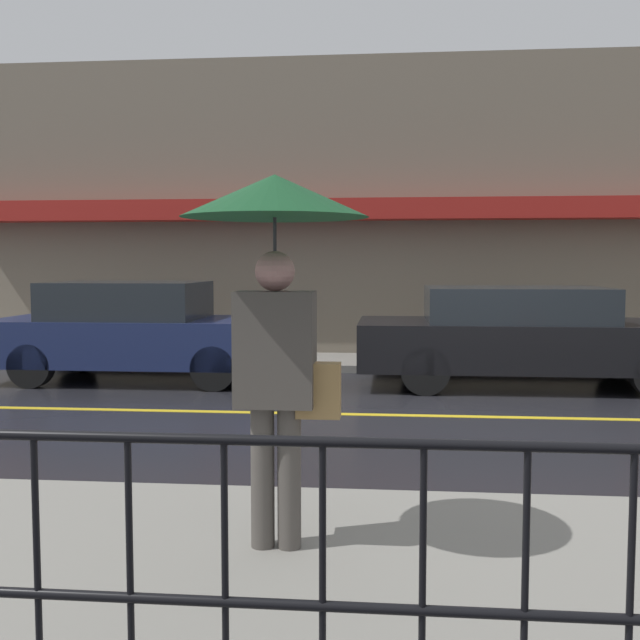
# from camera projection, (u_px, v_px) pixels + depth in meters

# --- Properties ---
(ground_plane) EXTENTS (80.00, 80.00, 0.00)m
(ground_plane) POSITION_uv_depth(u_px,v_px,m) (459.00, 417.00, 8.24)
(ground_plane) COLOR black
(sidewalk_near) EXTENTS (28.00, 3.00, 0.12)m
(sidewalk_near) POSITION_uv_depth(u_px,v_px,m) (545.00, 599.00, 3.63)
(sidewalk_near) COLOR gray
(sidewalk_near) RESTS_ON ground_plane
(sidewalk_far) EXTENTS (28.00, 1.67, 0.12)m
(sidewalk_far) POSITION_uv_depth(u_px,v_px,m) (437.00, 363.00, 12.18)
(sidewalk_far) COLOR gray
(sidewalk_far) RESTS_ON ground_plane
(lane_marking) EXTENTS (25.20, 0.12, 0.01)m
(lane_marking) POSITION_uv_depth(u_px,v_px,m) (459.00, 416.00, 8.24)
(lane_marking) COLOR gold
(lane_marking) RESTS_ON ground_plane
(building_storefront) EXTENTS (28.00, 0.85, 5.25)m
(building_storefront) POSITION_uv_depth(u_px,v_px,m) (436.00, 209.00, 12.94)
(building_storefront) COLOR #706656
(building_storefront) RESTS_ON ground_plane
(railing_foreground) EXTENTS (12.00, 0.04, 1.01)m
(railing_foreground) POSITION_uv_depth(u_px,v_px,m) (631.00, 563.00, 2.34)
(railing_foreground) COLOR black
(railing_foreground) RESTS_ON sidewalk_near
(pedestrian) EXTENTS (1.02, 1.02, 2.05)m
(pedestrian) POSITION_uv_depth(u_px,v_px,m) (276.00, 255.00, 4.03)
(pedestrian) COLOR #4C4742
(pedestrian) RESTS_ON sidewalk_near
(car_navy) EXTENTS (4.08, 1.72, 1.42)m
(car_navy) POSITION_uv_depth(u_px,v_px,m) (137.00, 331.00, 10.74)
(car_navy) COLOR #19234C
(car_navy) RESTS_ON ground_plane
(car_black) EXTENTS (4.62, 1.82, 1.36)m
(car_black) POSITION_uv_depth(u_px,v_px,m) (525.00, 335.00, 10.22)
(car_black) COLOR black
(car_black) RESTS_ON ground_plane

